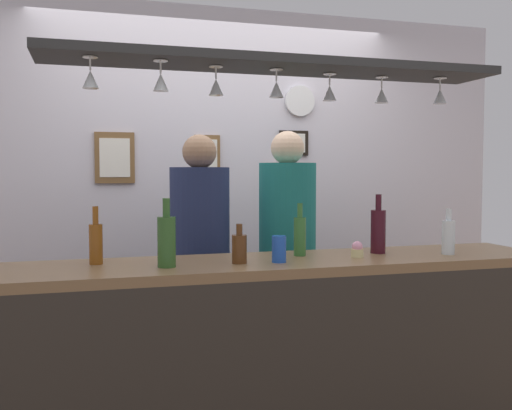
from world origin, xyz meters
The scene contains 25 objects.
back_wall centered at (0.00, 1.10, 1.30)m, with size 4.40×0.06×2.60m, color silver.
bar_counter centered at (0.00, -0.51, 0.70)m, with size 2.70×0.55×1.04m.
overhead_glass_rack centered at (0.00, -0.30, 1.96)m, with size 2.20×0.36×0.04m, color black.
hanging_wineglass_far_left centered at (-0.86, -0.37, 1.85)m, with size 0.07×0.07×0.13m.
hanging_wineglass_left centered at (-0.57, -0.37, 1.85)m, with size 0.07×0.07×0.13m.
hanging_wineglass_center_left centered at (-0.31, -0.30, 1.85)m, with size 0.07×0.07×0.13m.
hanging_wineglass_center centered at (-0.02, -0.30, 1.85)m, with size 0.07×0.07×0.13m.
hanging_wineglass_center_right centered at (0.27, -0.26, 1.85)m, with size 0.07×0.07×0.13m.
hanging_wineglass_right centered at (0.57, -0.24, 1.85)m, with size 0.07×0.07×0.13m.
hanging_wineglass_far_right centered at (0.87, -0.30, 1.85)m, with size 0.07×0.07×0.13m.
person_left_navy_shirt centered at (-0.27, 0.33, 1.00)m, with size 0.34×0.34×1.66m.
person_middle_teal_shirt centered at (0.26, 0.33, 1.02)m, with size 0.34×0.34×1.69m.
bottle_champagne_green centered at (-0.56, -0.42, 1.16)m, with size 0.08×0.08×0.30m.
bottle_beer_green_import centered at (0.12, -0.26, 1.14)m, with size 0.06×0.06×0.26m.
bottle_wine_dark_red centered at (0.53, -0.29, 1.16)m, with size 0.08×0.08×0.30m.
bottle_beer_brown_stubby centered at (-0.23, -0.41, 1.11)m, with size 0.07×0.07×0.18m.
bottle_beer_amber_tall centered at (-0.85, -0.25, 1.14)m, with size 0.06×0.06×0.26m.
bottle_soda_clear centered at (0.85, -0.43, 1.13)m, with size 0.06×0.06×0.23m.
drink_can centered at (-0.05, -0.43, 1.10)m, with size 0.07×0.07×0.12m, color #1E4CB2.
cupcake centered at (0.37, -0.39, 1.07)m, with size 0.06×0.06×0.08m.
picture_frame_caricature centered at (-0.70, 1.06, 1.55)m, with size 0.26×0.02×0.34m.
picture_frame_upper_small centered at (0.57, 1.06, 1.66)m, with size 0.22×0.02×0.18m.
picture_frame_lower_pair centered at (0.50, 1.06, 1.42)m, with size 0.30×0.02×0.18m.
picture_frame_crest centered at (-0.08, 1.06, 1.58)m, with size 0.18×0.02×0.26m.
wall_clock centered at (0.61, 1.05, 1.97)m, with size 0.22×0.22×0.03m, color white.
Camera 1 is at (-0.88, -2.92, 1.45)m, focal length 40.64 mm.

